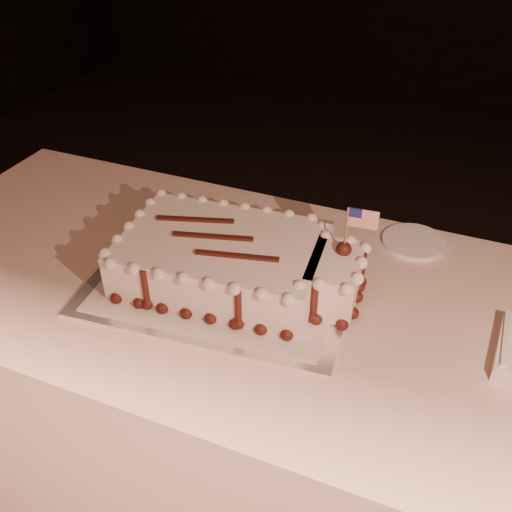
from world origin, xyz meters
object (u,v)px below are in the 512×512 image
at_px(cake_board, 224,279).
at_px(sheet_cake, 236,261).
at_px(banquet_table, 361,434).
at_px(side_plate, 414,242).

relative_size(cake_board, sheet_cake, 1.04).
relative_size(banquet_table, sheet_cake, 4.30).
xyz_separation_m(cake_board, side_plate, (0.37, 0.31, 0.00)).
bearing_deg(sheet_cake, cake_board, -174.36).
xyz_separation_m(sheet_cake, side_plate, (0.34, 0.31, -0.06)).
height_order(banquet_table, side_plate, side_plate).
height_order(cake_board, side_plate, side_plate).
bearing_deg(cake_board, side_plate, 34.67).
bearing_deg(side_plate, banquet_table, -92.42).
height_order(banquet_table, cake_board, cake_board).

